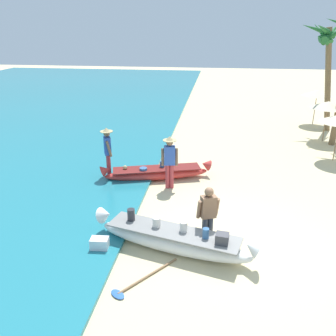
{
  "coord_description": "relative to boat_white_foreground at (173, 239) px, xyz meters",
  "views": [
    {
      "loc": [
        -0.59,
        -7.8,
        5.12
      ],
      "look_at": [
        -2.05,
        2.57,
        0.9
      ],
      "focal_mm": 37.9,
      "sensor_mm": 36.0,
      "label": 1
    }
  ],
  "objects": [
    {
      "name": "boat_white_foreground",
      "position": [
        0.0,
        0.0,
        0.0
      ],
      "size": [
        4.15,
        1.67,
        0.85
      ],
      "color": "white",
      "rests_on": "ground"
    },
    {
      "name": "person_vendor_assistant",
      "position": [
        -2.86,
        4.14,
        0.76
      ],
      "size": [
        0.44,
        0.59,
        1.85
      ],
      "color": "#B2383D",
      "rests_on": "ground"
    },
    {
      "name": "cooler_box",
      "position": [
        -1.76,
        -0.3,
        -0.13
      ],
      "size": [
        0.45,
        0.31,
        0.37
      ],
      "primitive_type": "cube",
      "rotation": [
        0.0,
        0.0,
        0.07
      ],
      "color": "silver",
      "rests_on": "ground"
    },
    {
      "name": "parasol_row_1",
      "position": [
        5.93,
        9.73,
        1.44
      ],
      "size": [
        1.6,
        1.6,
        1.91
      ],
      "color": "#8E6B47",
      "rests_on": "ground"
    },
    {
      "name": "palm_tree_tall_inland",
      "position": [
        6.09,
        11.76,
        4.0
      ],
      "size": [
        2.82,
        2.44,
        5.39
      ],
      "color": "brown",
      "rests_on": "ground"
    },
    {
      "name": "ground_plane",
      "position": [
        1.48,
        0.54,
        -0.31
      ],
      "size": [
        80.0,
        80.0,
        0.0
      ],
      "primitive_type": "plane",
      "color": "beige"
    },
    {
      "name": "person_tourist_customer",
      "position": [
        0.8,
        0.34,
        0.58
      ],
      "size": [
        0.58,
        0.39,
        1.59
      ],
      "color": "#333842",
      "rests_on": "ground"
    },
    {
      "name": "person_vendor_hatted",
      "position": [
        -0.58,
        3.56,
        0.74
      ],
      "size": [
        0.58,
        0.44,
        1.82
      ],
      "color": "#B2383D",
      "rests_on": "ground"
    },
    {
      "name": "parasol_row_2",
      "position": [
        6.19,
        12.88,
        1.44
      ],
      "size": [
        1.6,
        1.6,
        1.91
      ],
      "color": "#8E6B47",
      "rests_on": "ground"
    },
    {
      "name": "boat_red_midground",
      "position": [
        -1.13,
        4.23,
        -0.07
      ],
      "size": [
        3.92,
        1.69,
        0.68
      ],
      "color": "red",
      "rests_on": "ground"
    },
    {
      "name": "paddle",
      "position": [
        -0.58,
        -1.28,
        -0.28
      ],
      "size": [
        1.26,
        1.53,
        0.05
      ],
      "color": "#8E6B47",
      "rests_on": "ground"
    }
  ]
}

